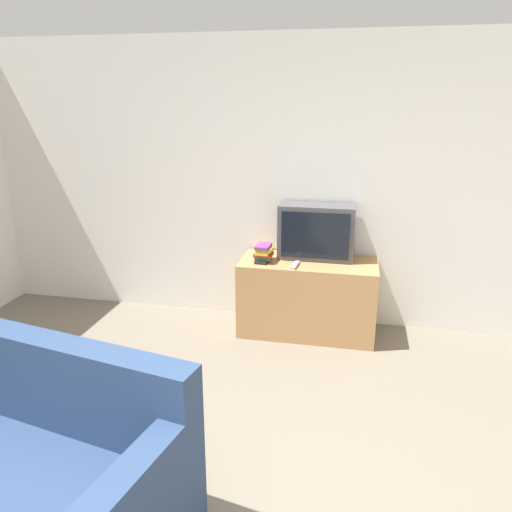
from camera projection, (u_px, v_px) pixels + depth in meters
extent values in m
cube|color=white|center=(299.00, 185.00, 4.54)|extent=(9.00, 0.06, 2.60)
cube|color=tan|center=(308.00, 297.00, 4.51)|extent=(1.21, 0.54, 0.68)
cube|color=#4C4C51|center=(316.00, 231.00, 4.44)|extent=(0.67, 0.29, 0.49)
cube|color=black|center=(315.00, 236.00, 4.30)|extent=(0.59, 0.01, 0.41)
cube|color=navy|center=(42.00, 378.00, 2.52)|extent=(1.77, 0.50, 0.48)
cube|color=black|center=(263.00, 260.00, 4.39)|extent=(0.12, 0.19, 0.02)
cube|color=#2D753D|center=(263.00, 257.00, 4.41)|extent=(0.15, 0.16, 0.03)
cube|color=#B72D28|center=(264.00, 254.00, 4.38)|extent=(0.16, 0.15, 0.02)
cube|color=gold|center=(264.00, 251.00, 4.39)|extent=(0.13, 0.22, 0.02)
cube|color=gold|center=(265.00, 249.00, 4.36)|extent=(0.15, 0.16, 0.03)
cube|color=#7A3884|center=(263.00, 246.00, 4.36)|extent=(0.13, 0.19, 0.03)
cube|color=#B7B7B7|center=(295.00, 265.00, 4.27)|extent=(0.06, 0.20, 0.02)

